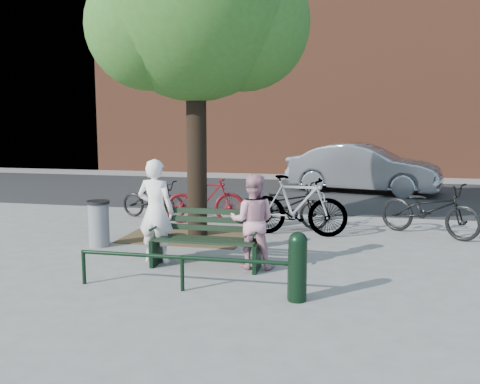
% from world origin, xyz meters
% --- Properties ---
extents(ground, '(90.00, 90.00, 0.00)m').
position_xyz_m(ground, '(0.00, 0.00, 0.00)').
color(ground, gray).
rests_on(ground, ground).
extents(dirt_pit, '(2.40, 2.00, 0.02)m').
position_xyz_m(dirt_pit, '(-1.00, 2.20, 0.01)').
color(dirt_pit, brown).
rests_on(dirt_pit, ground).
extents(road, '(40.00, 7.00, 0.01)m').
position_xyz_m(road, '(0.00, 8.50, 0.01)').
color(road, black).
rests_on(road, ground).
extents(townhouse_row, '(45.00, 4.00, 14.00)m').
position_xyz_m(townhouse_row, '(0.17, 16.00, 6.25)').
color(townhouse_row, brown).
rests_on(townhouse_row, ground).
extents(park_bench, '(1.74, 0.54, 0.97)m').
position_xyz_m(park_bench, '(-0.00, 0.08, 0.48)').
color(park_bench, black).
rests_on(park_bench, ground).
extents(guard_railing, '(3.06, 0.06, 0.51)m').
position_xyz_m(guard_railing, '(0.00, -1.20, 0.40)').
color(guard_railing, black).
rests_on(guard_railing, ground).
extents(street_tree, '(4.20, 3.80, 6.50)m').
position_xyz_m(street_tree, '(-0.75, 2.20, 4.42)').
color(street_tree, black).
rests_on(street_tree, ground).
extents(person_left, '(0.67, 0.47, 1.73)m').
position_xyz_m(person_left, '(-0.90, 0.15, 0.87)').
color(person_left, white).
rests_on(person_left, ground).
extents(person_right, '(0.78, 0.63, 1.52)m').
position_xyz_m(person_right, '(0.74, 0.15, 0.76)').
color(person_right, '#C48694').
rests_on(person_right, ground).
extents(bollard, '(0.25, 0.25, 0.93)m').
position_xyz_m(bollard, '(1.61, -1.26, 0.50)').
color(bollard, black).
rests_on(bollard, ground).
extents(litter_bin, '(0.42, 0.42, 0.86)m').
position_xyz_m(litter_bin, '(-2.35, 0.95, 0.44)').
color(litter_bin, gray).
rests_on(litter_bin, ground).
extents(bicycle_a, '(1.81, 0.93, 0.91)m').
position_xyz_m(bicycle_a, '(-2.36, 3.76, 0.45)').
color(bicycle_a, black).
rests_on(bicycle_a, ground).
extents(bicycle_b, '(1.87, 0.94, 1.08)m').
position_xyz_m(bicycle_b, '(-1.00, 3.48, 0.54)').
color(bicycle_b, '#590C11').
rests_on(bicycle_b, ground).
extents(bicycle_c, '(1.99, 1.00, 1.00)m').
position_xyz_m(bicycle_c, '(0.87, 3.40, 0.50)').
color(bicycle_c, black).
rests_on(bicycle_c, ground).
extents(bicycle_d, '(2.08, 0.66, 1.24)m').
position_xyz_m(bicycle_d, '(1.17, 2.64, 0.62)').
color(bicycle_d, gray).
rests_on(bicycle_d, ground).
extents(bicycle_e, '(2.17, 1.70, 1.10)m').
position_xyz_m(bicycle_e, '(3.81, 3.18, 0.55)').
color(bicycle_e, black).
rests_on(bicycle_e, ground).
extents(parked_car, '(4.95, 2.64, 1.55)m').
position_xyz_m(parked_car, '(2.57, 9.19, 0.77)').
color(parked_car, gray).
rests_on(parked_car, ground).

